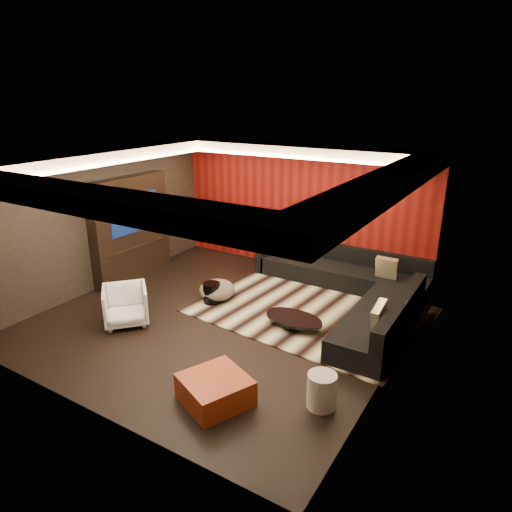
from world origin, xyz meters
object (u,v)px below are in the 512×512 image
Objects in this scene: drum_stool at (212,293)px; white_side_table at (322,391)px; orange_ottoman at (215,390)px; coffee_table at (294,322)px; armchair at (126,305)px; sectional_sofa at (353,289)px.

white_side_table is (3.05, -1.75, 0.02)m from drum_stool.
drum_stool is at bearing 127.50° from orange_ottoman.
coffee_table is 2.68× the size of drum_stool.
armchair is at bearing 160.12° from orange_ottoman.
sectional_sofa is at bearing 72.30° from coffee_table.
armchair is (-3.84, 0.32, 0.11)m from white_side_table.
white_side_table is 1.38m from orange_ottoman.
armchair reaches higher than white_side_table.
white_side_table reaches higher than drum_stool.
coffee_table is at bearing -107.70° from sectional_sofa.
orange_ottoman is (-1.22, -0.63, -0.06)m from white_side_table.
armchair reaches higher than drum_stool.
sectional_sofa reaches higher than armchair.
drum_stool is 3.52m from white_side_table.
white_side_table is at bearing -53.43° from coffee_table.
white_side_table is 0.13× the size of sectional_sofa.
drum_stool is at bearing 178.33° from coffee_table.
armchair reaches higher than orange_ottoman.
sectional_sofa reaches higher than white_side_table.
drum_stool is at bearing 13.48° from armchair.
drum_stool is 0.52× the size of armchair.
drum_stool is 0.11× the size of sectional_sofa.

